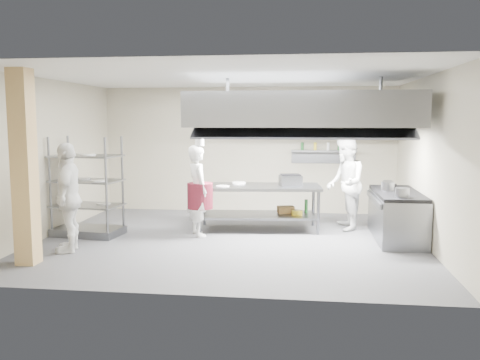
# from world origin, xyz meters

# --- Properties ---
(floor) EXTENTS (7.00, 7.00, 0.00)m
(floor) POSITION_xyz_m (0.00, 0.00, 0.00)
(floor) COLOR #3A3A3D
(floor) RESTS_ON ground
(ceiling) EXTENTS (7.00, 7.00, 0.00)m
(ceiling) POSITION_xyz_m (0.00, 0.00, 3.00)
(ceiling) COLOR silver
(ceiling) RESTS_ON wall_back
(wall_back) EXTENTS (7.00, 0.00, 7.00)m
(wall_back) POSITION_xyz_m (0.00, 3.00, 1.50)
(wall_back) COLOR tan
(wall_back) RESTS_ON ground
(wall_left) EXTENTS (0.00, 6.00, 6.00)m
(wall_left) POSITION_xyz_m (-3.50, 0.00, 1.50)
(wall_left) COLOR tan
(wall_left) RESTS_ON ground
(wall_right) EXTENTS (0.00, 6.00, 6.00)m
(wall_right) POSITION_xyz_m (3.50, 0.00, 1.50)
(wall_right) COLOR tan
(wall_right) RESTS_ON ground
(column) EXTENTS (0.30, 0.30, 3.00)m
(column) POSITION_xyz_m (-2.90, -1.90, 1.50)
(column) COLOR #DCB371
(column) RESTS_ON floor
(exhaust_hood) EXTENTS (4.00, 2.50, 0.60)m
(exhaust_hood) POSITION_xyz_m (1.30, 0.40, 2.40)
(exhaust_hood) COLOR slate
(exhaust_hood) RESTS_ON ceiling
(hood_strip_a) EXTENTS (1.60, 0.12, 0.04)m
(hood_strip_a) POSITION_xyz_m (0.40, 0.40, 2.08)
(hood_strip_a) COLOR white
(hood_strip_a) RESTS_ON exhaust_hood
(hood_strip_b) EXTENTS (1.60, 0.12, 0.04)m
(hood_strip_b) POSITION_xyz_m (2.20, 0.40, 2.08)
(hood_strip_b) COLOR white
(hood_strip_b) RESTS_ON exhaust_hood
(wall_shelf) EXTENTS (1.50, 0.28, 0.04)m
(wall_shelf) POSITION_xyz_m (1.80, 2.84, 1.50)
(wall_shelf) COLOR slate
(wall_shelf) RESTS_ON wall_back
(island) EXTENTS (2.55, 1.25, 0.91)m
(island) POSITION_xyz_m (0.44, 1.00, 0.46)
(island) COLOR slate
(island) RESTS_ON floor
(island_worktop) EXTENTS (2.55, 1.25, 0.06)m
(island_worktop) POSITION_xyz_m (0.44, 1.00, 0.88)
(island_worktop) COLOR slate
(island_worktop) RESTS_ON island
(island_undershelf) EXTENTS (2.35, 1.13, 0.04)m
(island_undershelf) POSITION_xyz_m (0.44, 1.00, 0.30)
(island_undershelf) COLOR slate
(island_undershelf) RESTS_ON island
(pass_rack) EXTENTS (1.36, 0.89, 1.91)m
(pass_rack) POSITION_xyz_m (-2.80, 0.10, 0.96)
(pass_rack) COLOR gray
(pass_rack) RESTS_ON floor
(cooking_range) EXTENTS (0.80, 2.00, 0.84)m
(cooking_range) POSITION_xyz_m (3.08, 0.50, 0.42)
(cooking_range) COLOR gray
(cooking_range) RESTS_ON floor
(range_top) EXTENTS (0.78, 1.96, 0.06)m
(range_top) POSITION_xyz_m (3.08, 0.50, 0.87)
(range_top) COLOR black
(range_top) RESTS_ON cooking_range
(chef_head) EXTENTS (0.68, 0.76, 1.75)m
(chef_head) POSITION_xyz_m (-0.67, 0.32, 0.87)
(chef_head) COLOR white
(chef_head) RESTS_ON floor
(chef_line) EXTENTS (0.77, 0.96, 1.89)m
(chef_line) POSITION_xyz_m (2.18, 1.23, 0.94)
(chef_line) COLOR silver
(chef_line) RESTS_ON floor
(chef_plating) EXTENTS (0.70, 1.16, 1.85)m
(chef_plating) POSITION_xyz_m (-2.60, -1.10, 0.93)
(chef_plating) COLOR silver
(chef_plating) RESTS_ON floor
(griddle) EXTENTS (0.49, 0.43, 0.21)m
(griddle) POSITION_xyz_m (1.08, 1.03, 1.01)
(griddle) COLOR slate
(griddle) RESTS_ON island_worktop
(wicker_basket) EXTENTS (0.37, 0.30, 0.14)m
(wicker_basket) POSITION_xyz_m (0.99, 1.17, 0.39)
(wicker_basket) COLOR olive
(wicker_basket) RESTS_ON island_undershelf
(stockpot) EXTENTS (0.24, 0.24, 0.17)m
(stockpot) POSITION_xyz_m (2.91, 0.59, 0.98)
(stockpot) COLOR gray
(stockpot) RESTS_ON range_top
(plate_stack) EXTENTS (0.28, 0.28, 0.05)m
(plate_stack) POSITION_xyz_m (-2.80, 0.10, 0.61)
(plate_stack) COLOR white
(plate_stack) RESTS_ON pass_rack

